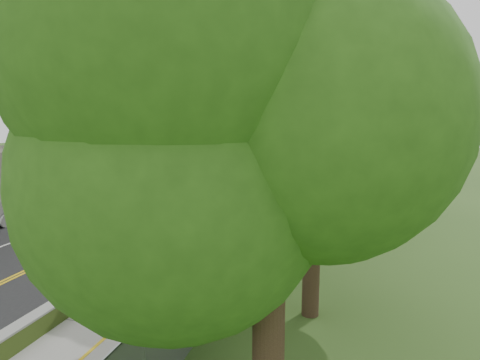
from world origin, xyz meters
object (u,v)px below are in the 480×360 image
Objects in this scene: painter_0 at (215,203)px; person_far at (298,164)px; concrete_block at (273,216)px; streetlight at (143,132)px; construction_barrel at (313,168)px; signpost at (193,201)px; car_2 at (102,183)px.

painter_0 is 22.62m from person_far.
concrete_block is at bearing 70.61° from person_far.
construction_barrel is at bearing 35.10° from streetlight.
signpost is 0.55× the size of car_2.
streetlight is 8.93× the size of construction_barrel.
construction_barrel is 0.50× the size of person_far.
construction_barrel is at bearing 83.23° from signpost.
construction_barrel is 0.16× the size of car_2.
streetlight is 7.82m from car_2.
concrete_block is 22.74m from person_far.
streetlight reaches higher than car_2.
signpost is 27.62m from construction_barrel.
concrete_block is 0.65× the size of painter_0.
streetlight is at bearing -144.90° from construction_barrel.
signpost reaches higher than construction_barrel.
concrete_block is at bearing -41.01° from streetlight.
streetlight reaches higher than concrete_block.
person_far is at bearing 53.13° from car_2.
painter_0 is at bearing 61.68° from person_far.
painter_0 is (11.23, -12.68, -3.64)m from streetlight.
painter_0 reaches higher than concrete_block.
concrete_block is (14.76, -12.84, -4.18)m from streetlight.
concrete_block is at bearing -90.00° from construction_barrel.
painter_0 reaches higher than construction_barrel.
construction_barrel is 22.75m from car_2.
signpost is 15.51m from car_2.
signpost reaches higher than concrete_block.
signpost is at bearing 63.10° from person_far.
concrete_block is (0.00, -23.21, -0.04)m from construction_barrel.
construction_barrel is (14.76, 10.37, -4.14)m from streetlight.
car_2 is at bearing 74.52° from painter_0.
person_far reaches higher than concrete_block.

